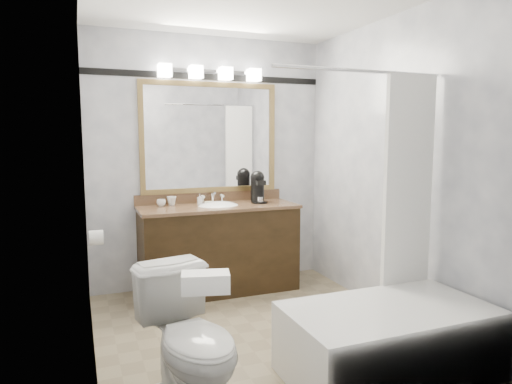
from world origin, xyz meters
The scene contains 14 objects.
room centered at (0.00, 0.00, 1.25)m, with size 2.42×2.62×2.52m.
vanity centered at (0.00, 1.02, 0.44)m, with size 1.53×0.58×0.97m.
mirror centered at (0.00, 1.28, 1.50)m, with size 1.40×0.04×1.10m.
vanity_light_bar centered at (0.00, 1.23, 2.13)m, with size 1.02×0.14×0.12m.
accent_stripe centered at (0.00, 1.29, 2.10)m, with size 2.40×0.01×0.06m, color black.
bathtub centered at (0.55, -0.90, 0.28)m, with size 1.30×0.75×1.96m.
tp_roll centered at (-1.14, 0.66, 0.70)m, with size 0.12×0.12×0.11m, color white.
toilet centered at (-0.71, -0.80, 0.39)m, with size 0.43×0.76×0.78m, color white.
tissue_box centered at (-0.71, -1.12, 0.82)m, with size 0.23×0.13×0.09m, color white.
coffee_maker centered at (0.43, 1.07, 1.02)m, with size 0.17×0.21×0.32m.
cup_left centered at (-0.52, 1.17, 0.88)m, with size 0.08×0.08×0.07m, color white.
cup_right centered at (-0.42, 1.19, 0.89)m, with size 0.09×0.09×0.09m, color white.
soap_bottle_a centered at (-0.15, 1.15, 0.90)m, with size 0.05×0.05×0.10m, color white.
soap_bar centered at (-0.06, 1.13, 0.86)m, with size 0.08×0.05×0.03m, color beige.
Camera 1 is at (-1.26, -3.18, 1.52)m, focal length 32.00 mm.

